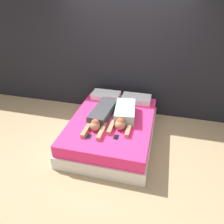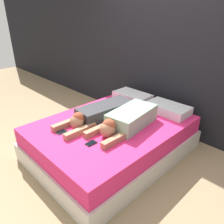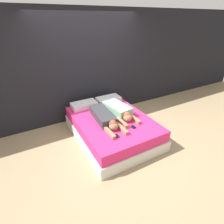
{
  "view_description": "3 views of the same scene",
  "coord_description": "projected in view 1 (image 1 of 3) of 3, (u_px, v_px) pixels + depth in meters",
  "views": [
    {
      "loc": [
        0.82,
        -3.27,
        2.69
      ],
      "look_at": [
        0.0,
        0.0,
        0.62
      ],
      "focal_mm": 35.0,
      "sensor_mm": 36.0,
      "label": 1
    },
    {
      "loc": [
        1.8,
        -1.76,
        1.79
      ],
      "look_at": [
        0.0,
        0.0,
        0.62
      ],
      "focal_mm": 35.0,
      "sensor_mm": 36.0,
      "label": 2
    },
    {
      "loc": [
        -1.57,
        -2.83,
        2.37
      ],
      "look_at": [
        0.0,
        0.0,
        0.62
      ],
      "focal_mm": 28.0,
      "sensor_mm": 36.0,
      "label": 3
    }
  ],
  "objects": [
    {
      "name": "pillow_head_left",
      "position": [
        106.0,
        95.0,
        4.72
      ],
      "size": [
        0.6,
        0.34,
        0.12
      ],
      "color": "silver",
      "rests_on": "bed"
    },
    {
      "name": "person_right",
      "position": [
        124.0,
        114.0,
        3.98
      ],
      "size": [
        0.44,
        1.0,
        0.21
      ],
      "color": "#8CBF99",
      "rests_on": "bed"
    },
    {
      "name": "ground_plane",
      "position": [
        112.0,
        139.0,
        4.27
      ],
      "size": [
        12.0,
        12.0,
        0.0
      ],
      "primitive_type": "plane",
      "color": "#9E8460"
    },
    {
      "name": "bed",
      "position": [
        112.0,
        129.0,
        4.15
      ],
      "size": [
        1.53,
        2.03,
        0.47
      ],
      "color": "beige",
      "rests_on": "ground_plane"
    },
    {
      "name": "cell_phone_left",
      "position": [
        89.0,
        137.0,
        3.57
      ],
      "size": [
        0.08,
        0.12,
        0.01
      ],
      "color": "#2D2D33",
      "rests_on": "bed"
    },
    {
      "name": "pillow_head_right",
      "position": [
        136.0,
        99.0,
        4.58
      ],
      "size": [
        0.6,
        0.34,
        0.12
      ],
      "color": "silver",
      "rests_on": "bed"
    },
    {
      "name": "cell_phone_right",
      "position": [
        116.0,
        137.0,
        3.56
      ],
      "size": [
        0.08,
        0.12,
        0.01
      ],
      "color": "black",
      "rests_on": "bed"
    },
    {
      "name": "person_left",
      "position": [
        101.0,
        115.0,
        3.99
      ],
      "size": [
        0.38,
        1.16,
        0.2
      ],
      "color": "#333338",
      "rests_on": "bed"
    },
    {
      "name": "wall_back",
      "position": [
        126.0,
        56.0,
        4.56
      ],
      "size": [
        12.0,
        0.06,
        2.6
      ],
      "color": "black",
      "rests_on": "ground_plane"
    }
  ]
}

